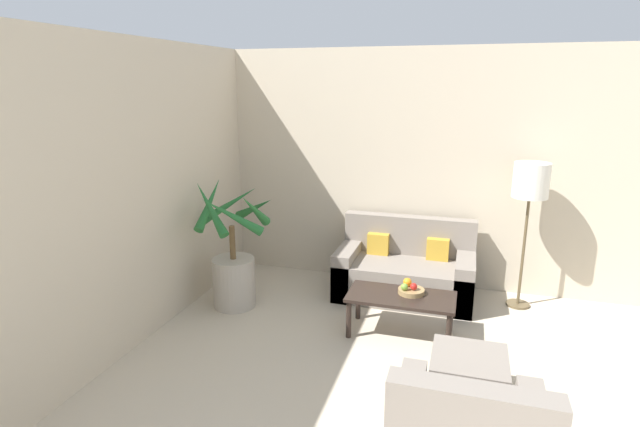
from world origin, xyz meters
name	(u,v)px	position (x,y,z in m)	size (l,w,h in m)	color
wall_back	(504,174)	(0.00, 6.62, 1.35)	(7.89, 0.06, 2.70)	beige
wall_left	(13,237)	(-3.18, 3.29, 1.35)	(0.06, 8.19, 2.70)	beige
potted_palm	(234,262)	(-2.67, 5.37, 0.49)	(0.88, 0.89, 1.38)	#ADA393
sofa_loveseat	(405,272)	(-0.97, 6.15, 0.28)	(1.48, 0.78, 0.85)	gray
floor_lamp	(531,186)	(0.23, 6.25, 1.31)	(0.35, 0.35, 1.54)	brown
coffee_table	(401,301)	(-0.89, 5.25, 0.34)	(0.99, 0.50, 0.39)	black
fruit_bowl	(411,291)	(-0.81, 5.32, 0.42)	(0.25, 0.25, 0.05)	#997A4C
apple_red	(414,287)	(-0.79, 5.31, 0.47)	(0.07, 0.07, 0.07)	red
apple_green	(404,287)	(-0.87, 5.27, 0.47)	(0.07, 0.07, 0.07)	olive
orange_fruit	(407,282)	(-0.86, 5.38, 0.48)	(0.08, 0.08, 0.08)	orange
ottoman	(468,379)	(-0.27, 4.35, 0.19)	(0.55, 0.54, 0.38)	gray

